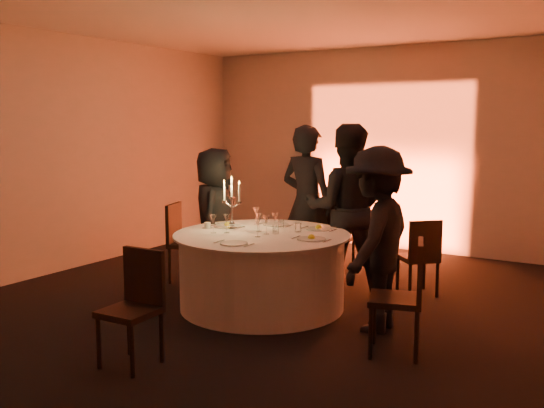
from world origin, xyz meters
The scene contains 32 objects.
floor centered at (0.00, 0.00, 0.00)m, with size 7.00×7.00×0.00m, color black.
ceiling centered at (0.00, 0.00, 3.00)m, with size 7.00×7.00×0.00m, color white.
wall_back centered at (0.00, 3.50, 1.50)m, with size 7.00×7.00×0.00m, color #BBB7AE.
wall_left centered at (-3.00, 0.00, 1.50)m, with size 7.00×7.00×0.00m, color #BBB7AE.
uplighter_fixture centered at (0.00, 3.20, 0.05)m, with size 0.25×0.12×0.10m, color black.
banquet_table centered at (0.00, 0.00, 0.38)m, with size 1.80×1.80×0.77m.
chair_left centered at (-1.37, 0.39, 0.52)m, with size 0.51×0.51×0.93m.
chair_back_left centered at (0.06, 1.55, 0.53)m, with size 0.42×0.42×0.94m.
chair_back_right centered at (1.27, 1.24, 0.48)m, with size 0.53×0.53×0.85m.
chair_right centered at (1.69, -0.48, 0.54)m, with size 0.52×0.52×0.95m.
chair_front centered at (-0.07, -1.75, 0.51)m, with size 0.41×0.41×0.90m.
guest_left centered at (-0.95, 0.48, 0.80)m, with size 0.78×0.51×1.60m, color black.
guest_back_left centered at (-0.12, 1.20, 0.93)m, with size 0.68×0.45×1.86m, color black.
guest_back_right centered at (0.48, 0.98, 0.94)m, with size 0.91×0.71×1.88m, color black.
guest_right centered at (1.25, -0.03, 0.84)m, with size 1.09×0.63×1.69m, color black.
plate_left centered at (-0.53, 0.15, 0.79)m, with size 0.36×0.29×0.08m.
plate_back_left centered at (-0.14, 0.51, 0.78)m, with size 0.36×0.28×0.01m.
plate_back_right centered at (0.39, 0.51, 0.79)m, with size 0.35×0.27×0.08m.
plate_right centered at (0.58, -0.02, 0.79)m, with size 0.36×0.28×0.08m.
plate_front centered at (0.06, -0.59, 0.78)m, with size 0.36×0.26×0.01m.
coffee_cup centered at (-0.66, -0.05, 0.80)m, with size 0.11×0.11×0.07m.
candelabra centered at (-0.39, 0.03, 0.97)m, with size 0.24×0.11×0.57m.
wine_glass_a centered at (0.07, -0.02, 0.91)m, with size 0.07×0.07×0.19m.
wine_glass_b centered at (0.05, 0.18, 0.91)m, with size 0.07×0.07×0.19m.
wine_glass_c centered at (-0.33, -0.15, 0.91)m, with size 0.07×0.07×0.19m.
wine_glass_d centered at (-0.34, 0.42, 0.91)m, with size 0.07×0.07×0.19m.
wine_glass_e centered at (-0.08, 0.08, 0.91)m, with size 0.07×0.07×0.19m.
wine_glass_f centered at (0.07, -0.18, 0.91)m, with size 0.07×0.07×0.19m.
wine_glass_g centered at (-0.43, -0.24, 0.91)m, with size 0.07×0.07×0.19m.
tumbler_a centered at (0.00, 0.39, 0.82)m, with size 0.07×0.07×0.09m, color white.
tumbler_b centered at (0.26, 0.29, 0.82)m, with size 0.07×0.07×0.09m, color white.
tumbler_c centered at (0.13, 0.06, 0.82)m, with size 0.07×0.07×0.09m, color white.
Camera 1 is at (3.25, -5.13, 1.90)m, focal length 40.00 mm.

